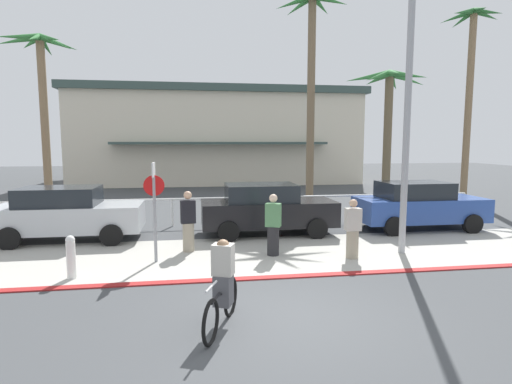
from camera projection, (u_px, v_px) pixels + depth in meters
name	position (u px, v px, depth m)	size (l,w,h in m)	color
ground_plane	(232.00, 217.00, 17.09)	(80.00, 80.00, 0.00)	#424447
sidewalk_strip	(253.00, 254.00, 11.40)	(44.00, 4.00, 0.02)	#ADAAA0
curb_paint	(265.00, 278.00, 9.44)	(44.00, 0.24, 0.03)	maroon
building_backdrop	(216.00, 137.00, 34.28)	(21.28, 13.18, 7.00)	beige
rail_fence	(236.00, 202.00, 15.52)	(18.74, 0.08, 1.04)	white
stop_sign_bike_lane	(154.00, 198.00, 10.49)	(0.52, 0.56, 2.56)	gray
bollard_0	(71.00, 257.00, 9.33)	(0.20, 0.20, 1.00)	white
streetlight_curb	(413.00, 95.00, 10.82)	(0.24, 2.54, 7.50)	#9EA0A5
palm_tree_0	(41.00, 77.00, 18.97)	(3.31, 3.13, 7.93)	#846B4C
palm_tree_1	(311.00, 48.00, 18.97)	(3.51, 3.38, 9.73)	#756047
palm_tree_2	(388.00, 104.00, 18.25)	(3.45, 3.36, 6.19)	brown
palm_tree_3	(470.00, 65.00, 21.96)	(3.21, 2.90, 10.00)	#846B4C
car_silver_1	(67.00, 213.00, 12.91)	(4.40, 2.02, 1.69)	#B2B7BC
car_black_2	(267.00, 209.00, 13.83)	(4.40, 2.02, 1.69)	black
car_blue_3	(418.00, 205.00, 14.62)	(4.40, 2.02, 1.69)	#284793
cyclist_black_0	(222.00, 286.00, 6.92)	(0.72, 1.72, 1.50)	black
pedestrian_0	(188.00, 224.00, 11.61)	(0.43, 0.36, 1.72)	gray
pedestrian_1	(273.00, 228.00, 11.22)	(0.47, 0.42, 1.69)	#232326
pedestrian_2	(353.00, 232.00, 10.95)	(0.40, 0.32, 1.59)	gray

